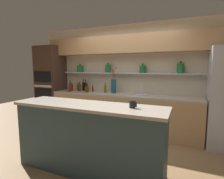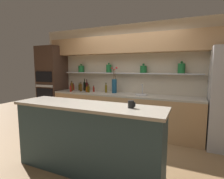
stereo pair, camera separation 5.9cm
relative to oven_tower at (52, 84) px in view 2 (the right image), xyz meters
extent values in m
plane|color=olive|center=(2.27, -1.24, -1.06)|extent=(12.00, 12.00, 0.00)
cube|color=beige|center=(2.27, 0.36, 0.24)|extent=(5.20, 0.10, 2.60)
cube|color=#B7B7BC|center=(2.14, 0.22, 0.34)|extent=(3.48, 0.18, 0.02)
cylinder|color=#19602D|center=(0.85, 0.21, 0.44)|extent=(0.16, 0.16, 0.18)
sphere|color=#19602D|center=(0.85, 0.21, 0.56)|extent=(0.05, 0.05, 0.05)
cylinder|color=#19602D|center=(1.69, 0.21, 0.46)|extent=(0.14, 0.14, 0.20)
sphere|color=#19602D|center=(1.69, 0.21, 0.58)|extent=(0.05, 0.05, 0.05)
cylinder|color=#19602D|center=(2.59, 0.21, 0.44)|extent=(0.15, 0.15, 0.17)
sphere|color=#19602D|center=(2.59, 0.21, 0.55)|extent=(0.05, 0.05, 0.05)
cylinder|color=#19602D|center=(3.43, 0.21, 0.46)|extent=(0.15, 0.15, 0.21)
sphere|color=#19602D|center=(3.43, 0.21, 0.59)|extent=(0.05, 0.05, 0.05)
cube|color=tan|center=(2.27, 0.14, 1.03)|extent=(4.42, 0.34, 0.42)
cube|color=tan|center=(2.14, 0.00, -0.62)|extent=(3.58, 0.62, 0.88)
cube|color=#ADA393|center=(2.14, 0.00, -0.16)|extent=(3.58, 0.62, 0.04)
cube|color=#334C56|center=(2.27, -1.76, -0.57)|extent=(2.21, 0.55, 0.98)
cube|color=#ADA393|center=(2.27, -1.76, -0.06)|extent=(2.27, 0.61, 0.04)
cube|color=#3D281E|center=(0.00, 0.00, 0.00)|extent=(0.67, 0.62, 2.13)
cube|color=black|center=(0.00, -0.32, -0.28)|extent=(0.56, 0.02, 0.40)
cube|color=black|center=(0.00, -0.32, 0.24)|extent=(0.56, 0.02, 0.28)
cube|color=#B7B7BC|center=(0.00, -0.32, -0.01)|extent=(0.59, 0.02, 0.06)
cylinder|color=navy|center=(1.90, 0.08, 0.03)|extent=(0.12, 0.12, 0.34)
cylinder|color=#4C3319|center=(1.90, 0.08, 0.31)|extent=(0.06, 0.04, 0.23)
sphere|color=red|center=(1.92, 0.05, 0.43)|extent=(0.04, 0.04, 0.04)
cylinder|color=#4C3319|center=(1.89, 0.07, 0.33)|extent=(0.04, 0.06, 0.26)
sphere|color=red|center=(1.85, 0.05, 0.46)|extent=(0.04, 0.04, 0.04)
cylinder|color=#4C3319|center=(1.92, 0.08, 0.34)|extent=(0.01, 0.07, 0.27)
sphere|color=red|center=(1.96, 0.08, 0.47)|extent=(0.05, 0.05, 0.05)
cylinder|color=#B7B7BC|center=(2.61, 0.00, -0.13)|extent=(0.28, 0.28, 0.02)
cylinder|color=#B7B7BC|center=(2.61, 0.11, -0.01)|extent=(0.02, 0.02, 0.22)
cylinder|color=#B7B7BC|center=(2.61, 0.05, 0.10)|extent=(0.02, 0.12, 0.02)
cylinder|color=maroon|center=(0.77, -0.18, -0.08)|extent=(0.06, 0.06, 0.13)
cylinder|color=maroon|center=(0.77, -0.18, 0.01)|extent=(0.03, 0.03, 0.04)
cylinder|color=black|center=(0.77, -0.18, 0.03)|extent=(0.03, 0.03, 0.01)
cylinder|color=black|center=(0.98, 0.16, -0.03)|extent=(0.07, 0.07, 0.23)
cylinder|color=black|center=(0.98, 0.16, 0.12)|extent=(0.02, 0.02, 0.08)
cylinder|color=black|center=(0.98, 0.16, 0.17)|extent=(0.03, 0.03, 0.01)
cylinder|color=#9E4C0A|center=(1.20, -0.06, -0.09)|extent=(0.06, 0.06, 0.11)
cylinder|color=#9E4C0A|center=(1.20, -0.06, -0.01)|extent=(0.03, 0.03, 0.04)
cylinder|color=black|center=(1.20, -0.06, 0.01)|extent=(0.03, 0.03, 0.01)
cylinder|color=maroon|center=(0.63, 0.14, -0.07)|extent=(0.05, 0.05, 0.14)
cylinder|color=maroon|center=(0.63, 0.14, 0.01)|extent=(0.03, 0.03, 0.04)
cylinder|color=black|center=(0.63, 0.14, 0.04)|extent=(0.03, 0.03, 0.01)
cylinder|color=#4C2D0C|center=(0.98, 0.00, -0.05)|extent=(0.06, 0.06, 0.19)
cylinder|color=#4C2D0C|center=(0.98, 0.00, 0.07)|extent=(0.03, 0.03, 0.04)
cylinder|color=black|center=(0.98, 0.00, 0.10)|extent=(0.03, 0.03, 0.01)
cylinder|color=#380C0C|center=(1.07, 0.14, -0.04)|extent=(0.07, 0.07, 0.22)
cylinder|color=#380C0C|center=(1.07, 0.14, 0.11)|extent=(0.02, 0.02, 0.08)
cylinder|color=black|center=(1.07, 0.14, 0.16)|extent=(0.03, 0.03, 0.01)
cylinder|color=#47380A|center=(1.28, -0.11, -0.07)|extent=(0.06, 0.06, 0.15)
cylinder|color=#47380A|center=(1.28, -0.11, 0.03)|extent=(0.03, 0.03, 0.05)
cylinder|color=black|center=(1.28, -0.11, 0.06)|extent=(0.03, 0.03, 0.01)
cylinder|color=maroon|center=(1.33, 0.07, -0.09)|extent=(0.05, 0.05, 0.11)
cylinder|color=maroon|center=(1.33, 0.07, -0.02)|extent=(0.03, 0.03, 0.04)
cylinder|color=black|center=(1.33, 0.07, 0.01)|extent=(0.03, 0.03, 0.01)
cylinder|color=brown|center=(1.69, 0.06, -0.05)|extent=(0.05, 0.05, 0.18)
cylinder|color=brown|center=(1.69, 0.06, 0.06)|extent=(0.03, 0.03, 0.05)
cylinder|color=black|center=(1.69, 0.06, 0.09)|extent=(0.03, 0.03, 0.01)
cylinder|color=#47380A|center=(0.80, 0.18, -0.07)|extent=(0.06, 0.06, 0.15)
cylinder|color=#47380A|center=(0.80, 0.18, 0.03)|extent=(0.03, 0.03, 0.05)
cylinder|color=black|center=(0.80, 0.18, 0.06)|extent=(0.03, 0.03, 0.01)
cylinder|color=#4C2D0C|center=(0.69, -0.01, -0.04)|extent=(0.07, 0.07, 0.21)
cylinder|color=#4C2D0C|center=(0.69, -0.01, 0.09)|extent=(0.03, 0.03, 0.04)
cylinder|color=black|center=(0.69, -0.01, 0.12)|extent=(0.03, 0.03, 0.01)
cylinder|color=black|center=(2.92, -1.72, 0.00)|extent=(0.08, 0.08, 0.10)
cube|color=black|center=(2.97, -1.72, 0.00)|extent=(0.02, 0.01, 0.06)
camera|label=1|loc=(3.55, -3.89, 0.48)|focal=28.00mm
camera|label=2|loc=(3.61, -3.86, 0.48)|focal=28.00mm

